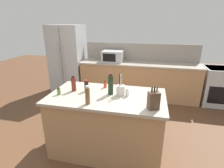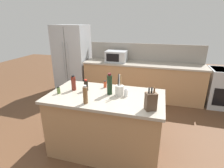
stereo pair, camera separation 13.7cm
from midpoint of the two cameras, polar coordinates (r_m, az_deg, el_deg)
ground_plane at (r=3.05m, az=-2.93°, el=-20.12°), size 14.00×14.00×0.00m
back_counter_run at (r=4.69m, az=7.76°, el=1.24°), size 3.06×0.66×0.94m
wall_backsplash at (r=4.83m, az=8.51°, el=10.29°), size 3.02×0.03×0.46m
kitchen_island at (r=2.77m, az=-3.10°, el=-12.61°), size 1.68×0.93×0.94m
refrigerator at (r=5.18m, az=-14.92°, el=7.80°), size 0.89×0.75×1.87m
range_oven at (r=4.94m, az=30.86°, el=-0.58°), size 0.76×0.65×0.92m
microwave at (r=4.65m, az=-0.66°, el=9.02°), size 0.53×0.39×0.29m
knife_block at (r=2.16m, az=11.66°, el=-5.26°), size 0.16×0.14×0.29m
utensil_crock at (r=2.51m, az=1.27°, el=-1.94°), size 0.12×0.12×0.32m
soy_sauce_bottle at (r=2.70m, az=-9.79°, el=-0.64°), size 0.06×0.06×0.18m
vinegar_bottle at (r=2.74m, az=-13.83°, el=0.04°), size 0.07×0.07×0.24m
spice_jar_paprika at (r=2.82m, az=-3.64°, el=-0.13°), size 0.05×0.05×0.11m
wine_bottle at (r=2.53m, az=-2.01°, el=-0.18°), size 0.08×0.08×0.32m
spice_jar_oregano at (r=2.68m, az=-18.40°, el=-2.30°), size 0.05×0.05×0.11m
salt_shaker at (r=2.50m, az=3.43°, el=-2.81°), size 0.05×0.05×0.11m
pepper_grinder at (r=2.27m, az=-9.71°, el=-3.73°), size 0.06×0.06×0.25m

